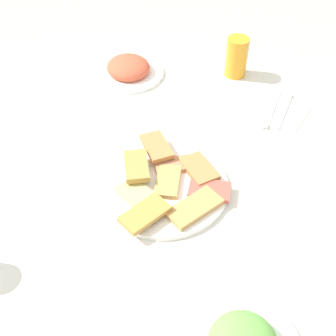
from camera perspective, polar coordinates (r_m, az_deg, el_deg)
ground_plane at (r=1.66m, az=0.19°, el=-17.58°), size 6.00×6.00×0.00m
dining_table at (r=1.14m, az=0.26°, el=-2.72°), size 1.12×0.93×0.70m
pide_platter at (r=1.04m, az=-0.20°, el=-2.15°), size 0.33×0.31×0.04m
salad_plate_rice at (r=1.41m, az=-5.10°, el=12.51°), size 0.22×0.22×0.06m
soda_can at (r=1.40m, az=8.78°, el=13.86°), size 0.09×0.09×0.12m
paper_napkin at (r=1.30m, az=13.83°, el=7.15°), size 0.19×0.19×0.00m
fork at (r=1.30m, az=13.07°, el=7.44°), size 0.18×0.04×0.00m
spoon at (r=1.30m, az=14.64°, el=7.14°), size 0.17×0.04×0.00m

